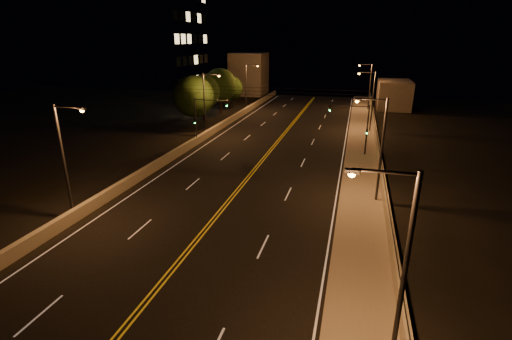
% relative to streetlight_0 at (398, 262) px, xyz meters
% --- Properties ---
extents(road, '(18.00, 120.00, 0.02)m').
position_rel_streetlight_0_xyz_m(road, '(-11.51, 17.33, -4.98)').
color(road, black).
rests_on(road, ground).
extents(sidewalk, '(3.60, 120.00, 0.30)m').
position_rel_streetlight_0_xyz_m(sidewalk, '(-0.71, 17.33, -4.84)').
color(sidewalk, gray).
rests_on(sidewalk, ground).
extents(curb, '(0.14, 120.00, 0.15)m').
position_rel_streetlight_0_xyz_m(curb, '(-2.58, 17.33, -4.92)').
color(curb, gray).
rests_on(curb, ground).
extents(parapet_wall, '(0.30, 120.00, 1.00)m').
position_rel_streetlight_0_xyz_m(parapet_wall, '(0.94, 17.33, -4.19)').
color(parapet_wall, '#A29D87').
rests_on(parapet_wall, sidewalk).
extents(jersey_barrier, '(0.45, 120.00, 0.95)m').
position_rel_streetlight_0_xyz_m(jersey_barrier, '(-21.33, 17.33, -4.52)').
color(jersey_barrier, '#A29D87').
rests_on(jersey_barrier, ground).
extents(distant_building_right, '(6.00, 10.00, 5.29)m').
position_rel_streetlight_0_xyz_m(distant_building_right, '(4.99, 64.80, -2.35)').
color(distant_building_right, gray).
rests_on(distant_building_right, ground).
extents(distant_building_left, '(8.00, 8.00, 9.78)m').
position_rel_streetlight_0_xyz_m(distant_building_left, '(-27.51, 75.69, -0.10)').
color(distant_building_left, gray).
rests_on(distant_building_left, ground).
extents(parapet_rail, '(0.06, 120.00, 0.06)m').
position_rel_streetlight_0_xyz_m(parapet_rail, '(0.94, 17.33, -3.66)').
color(parapet_rail, black).
rests_on(parapet_rail, parapet_wall).
extents(lane_markings, '(17.32, 116.00, 0.00)m').
position_rel_streetlight_0_xyz_m(lane_markings, '(-11.51, 17.26, -4.97)').
color(lane_markings, silver).
rests_on(lane_markings, road).
extents(streetlight_0, '(2.55, 0.28, 8.59)m').
position_rel_streetlight_0_xyz_m(streetlight_0, '(0.00, 0.00, 0.00)').
color(streetlight_0, '#2D2D33').
rests_on(streetlight_0, ground).
extents(streetlight_1, '(2.55, 0.28, 8.59)m').
position_rel_streetlight_0_xyz_m(streetlight_1, '(0.00, 16.89, 0.00)').
color(streetlight_1, '#2D2D33').
rests_on(streetlight_1, ground).
extents(streetlight_2, '(2.55, 0.28, 8.59)m').
position_rel_streetlight_0_xyz_m(streetlight_2, '(0.00, 42.36, 0.00)').
color(streetlight_2, '#2D2D33').
rests_on(streetlight_2, ground).
extents(streetlight_3, '(2.55, 0.28, 8.59)m').
position_rel_streetlight_0_xyz_m(streetlight_3, '(0.00, 60.38, 0.00)').
color(streetlight_3, '#2D2D33').
rests_on(streetlight_3, ground).
extents(streetlight_4, '(2.55, 0.28, 8.59)m').
position_rel_streetlight_0_xyz_m(streetlight_4, '(-21.41, 8.01, 0.00)').
color(streetlight_4, '#2D2D33').
rests_on(streetlight_4, ground).
extents(streetlight_5, '(2.55, 0.28, 8.59)m').
position_rel_streetlight_0_xyz_m(streetlight_5, '(-21.41, 33.89, 0.00)').
color(streetlight_5, '#2D2D33').
rests_on(streetlight_5, ground).
extents(streetlight_6, '(2.55, 0.28, 8.59)m').
position_rel_streetlight_0_xyz_m(streetlight_6, '(-21.41, 53.61, 0.00)').
color(streetlight_6, '#2D2D33').
rests_on(streetlight_6, ground).
extents(traffic_signal_right, '(5.11, 0.31, 5.94)m').
position_rel_streetlight_0_xyz_m(traffic_signal_right, '(-1.53, 29.86, -1.22)').
color(traffic_signal_right, '#2D2D33').
rests_on(traffic_signal_right, ground).
extents(traffic_signal_left, '(5.11, 0.31, 5.94)m').
position_rel_streetlight_0_xyz_m(traffic_signal_left, '(-20.29, 29.86, -1.22)').
color(traffic_signal_left, '#2D2D33').
rests_on(traffic_signal_left, ground).
extents(overhead_wires, '(22.00, 0.03, 0.83)m').
position_rel_streetlight_0_xyz_m(overhead_wires, '(-11.51, 26.83, 2.41)').
color(overhead_wires, black).
extents(building_tower, '(24.00, 15.00, 30.50)m').
position_rel_streetlight_0_xyz_m(building_tower, '(-43.27, 52.22, 9.68)').
color(building_tower, gray).
rests_on(building_tower, ground).
extents(tree_0, '(5.88, 5.88, 7.97)m').
position_rel_streetlight_0_xyz_m(tree_0, '(-24.52, 36.74, 0.03)').
color(tree_0, black).
rests_on(tree_0, ground).
extents(tree_1, '(5.49, 5.49, 7.44)m').
position_rel_streetlight_0_xyz_m(tree_1, '(-26.10, 43.86, -0.31)').
color(tree_1, black).
rests_on(tree_1, ground).
extents(tree_2, '(5.91, 5.91, 8.01)m').
position_rel_streetlight_0_xyz_m(tree_2, '(-25.60, 50.53, 0.06)').
color(tree_2, black).
rests_on(tree_2, ground).
extents(tree_3, '(4.61, 4.61, 6.25)m').
position_rel_streetlight_0_xyz_m(tree_3, '(-25.35, 55.65, -1.06)').
color(tree_3, black).
rests_on(tree_3, ground).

